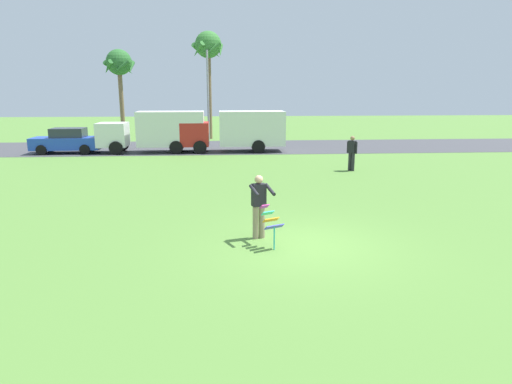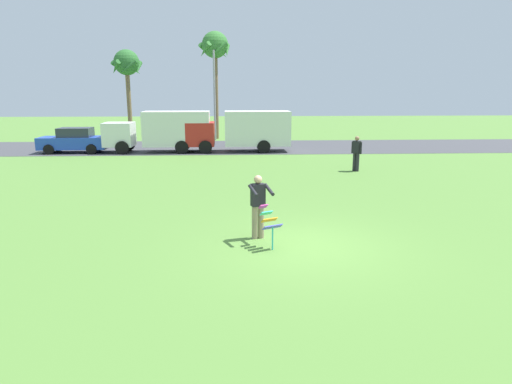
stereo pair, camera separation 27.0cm
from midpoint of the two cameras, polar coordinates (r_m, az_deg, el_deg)
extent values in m
plane|color=#568438|center=(11.52, 5.81, -6.87)|extent=(120.00, 120.00, 0.00)
cube|color=#424247|center=(31.60, -0.66, 5.86)|extent=(120.00, 8.00, 0.01)
cylinder|color=gray|center=(11.91, 0.11, -3.86)|extent=(0.16, 0.16, 0.90)
cylinder|color=gray|center=(11.85, -0.70, -3.94)|extent=(0.16, 0.16, 0.90)
cube|color=black|center=(11.69, -0.30, -0.38)|extent=(0.41, 0.31, 0.60)
sphere|color=tan|center=(11.60, -0.30, 1.64)|extent=(0.22, 0.22, 0.22)
cylinder|color=black|center=(11.50, 1.16, 0.33)|extent=(0.25, 0.59, 0.24)
cylinder|color=black|center=(11.35, -0.91, 0.16)|extent=(0.25, 0.59, 0.24)
cube|color=#D83399|center=(11.27, 0.42, -1.86)|extent=(0.26, 0.22, 0.12)
cube|color=#33BFBF|center=(11.17, 0.83, -2.73)|extent=(0.35, 0.26, 0.12)
cube|color=orange|center=(11.07, 1.25, -3.61)|extent=(0.44, 0.30, 0.12)
cube|color=#4C4CCC|center=(10.97, 1.68, -4.50)|extent=(0.52, 0.34, 0.12)
cylinder|color=#33BFBF|center=(11.07, 1.67, -5.99)|extent=(0.04, 0.04, 0.60)
cube|color=#2347B7|center=(30.78, -23.46, 5.80)|extent=(4.24, 1.80, 0.76)
cube|color=#282D38|center=(30.67, -23.31, 7.04)|extent=(2.05, 1.44, 0.60)
cylinder|color=black|center=(30.49, -26.20, 4.88)|extent=(0.65, 0.24, 0.64)
cylinder|color=black|center=(31.99, -25.21, 5.29)|extent=(0.65, 0.24, 0.64)
cylinder|color=black|center=(29.67, -21.47, 5.12)|extent=(0.65, 0.24, 0.64)
cylinder|color=black|center=(31.22, -20.69, 5.53)|extent=(0.65, 0.24, 0.64)
cube|color=silver|center=(29.86, -18.26, 7.05)|extent=(1.83, 1.93, 1.50)
cube|color=silver|center=(29.22, -11.16, 8.03)|extent=(4.23, 2.07, 2.20)
cylinder|color=black|center=(28.97, -17.88, 5.42)|extent=(0.84, 0.29, 0.84)
cylinder|color=black|center=(30.75, -17.15, 5.87)|extent=(0.84, 0.29, 0.84)
cylinder|color=black|center=(28.38, -10.54, 5.68)|extent=(0.84, 0.29, 0.84)
cylinder|color=black|center=(30.20, -10.22, 6.12)|extent=(0.84, 0.29, 0.84)
cube|color=#B2231E|center=(29.07, -8.18, 7.42)|extent=(1.81, 1.91, 1.50)
cube|color=silver|center=(29.05, -0.82, 8.24)|extent=(4.21, 2.03, 2.20)
cylinder|color=black|center=(28.22, -7.52, 5.75)|extent=(0.84, 0.29, 0.84)
cylinder|color=black|center=(30.05, -7.36, 6.19)|extent=(0.84, 0.29, 0.84)
cylinder|color=black|center=(28.28, 0.03, 5.87)|extent=(0.84, 0.29, 0.84)
cylinder|color=black|center=(30.10, -0.25, 6.30)|extent=(0.84, 0.29, 0.84)
cylinder|color=brown|center=(39.69, -17.16, 11.09)|extent=(0.36, 0.36, 6.02)
sphere|color=#2D6B2D|center=(39.74, -17.48, 15.71)|extent=(2.10, 2.10, 2.10)
cone|color=#2D6B2D|center=(39.52, -16.05, 15.16)|extent=(0.44, 1.56, 1.28)
cone|color=#2D6B2D|center=(40.54, -16.72, 15.05)|extent=(1.62, 0.90, 1.28)
cone|color=#2D6B2D|center=(40.44, -18.35, 14.95)|extent=(1.27, 1.52, 1.28)
cone|color=#2D6B2D|center=(39.35, -18.75, 15.00)|extent=(1.27, 1.52, 1.28)
cone|color=#2D6B2D|center=(38.78, -17.30, 15.13)|extent=(1.62, 0.90, 1.28)
cylinder|color=brown|center=(37.05, -6.26, 12.47)|extent=(0.36, 0.36, 7.29)
sphere|color=#387A33|center=(37.22, -6.41, 18.40)|extent=(2.10, 2.10, 2.10)
cone|color=#387A33|center=(37.16, -4.86, 17.75)|extent=(0.44, 1.56, 1.28)
cone|color=#387A33|center=(38.07, -5.88, 17.61)|extent=(1.62, 0.90, 1.28)
cone|color=#387A33|center=(37.77, -7.58, 17.60)|extent=(1.27, 1.52, 1.28)
cone|color=#387A33|center=(36.66, -7.68, 17.75)|extent=(1.27, 1.52, 1.28)
cone|color=#387A33|center=(36.27, -5.96, 17.84)|extent=(1.62, 0.90, 1.28)
cylinder|color=#9E9EA3|center=(35.97, -6.44, 12.22)|extent=(0.16, 0.16, 7.00)
cylinder|color=#9E9EA3|center=(36.79, -6.54, 17.54)|extent=(0.10, 1.40, 0.10)
cube|color=#4C4C51|center=(37.43, -6.50, 17.39)|extent=(0.24, 0.44, 0.16)
cylinder|color=#26262B|center=(22.42, 12.08, 3.81)|extent=(0.16, 0.16, 0.90)
cylinder|color=#26262B|center=(22.51, 11.69, 3.87)|extent=(0.16, 0.16, 0.90)
cube|color=black|center=(22.37, 11.97, 5.74)|extent=(0.41, 0.41, 0.60)
sphere|color=#9E7051|center=(22.32, 12.02, 6.81)|extent=(0.22, 0.22, 0.22)
cylinder|color=black|center=(22.25, 12.50, 5.59)|extent=(0.09, 0.09, 0.58)
cylinder|color=black|center=(22.49, 11.44, 5.71)|extent=(0.09, 0.09, 0.58)
camera|label=1|loc=(0.13, -90.61, -0.14)|focal=30.96mm
camera|label=2|loc=(0.13, 89.39, 0.14)|focal=30.96mm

